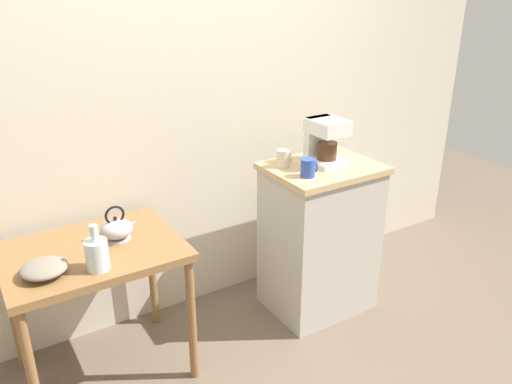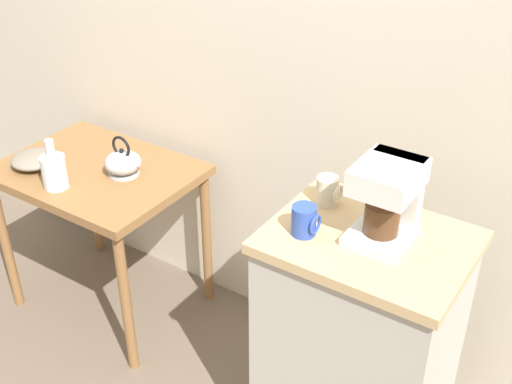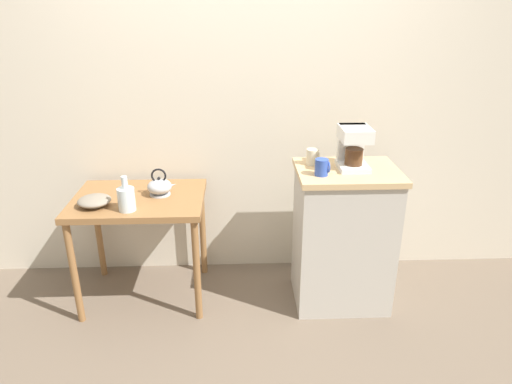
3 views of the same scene
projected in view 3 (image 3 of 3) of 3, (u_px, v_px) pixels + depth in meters
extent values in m
plane|color=#6B5B4C|center=(245.00, 297.00, 3.18)|extent=(8.00, 8.00, 0.00)
cube|color=beige|center=(257.00, 80.00, 3.10)|extent=(4.40, 0.10, 2.80)
cube|color=olive|center=(139.00, 200.00, 2.94)|extent=(0.83, 0.62, 0.04)
cylinder|color=olive|center=(74.00, 274.00, 2.82)|extent=(0.04, 0.04, 0.70)
cylinder|color=olive|center=(197.00, 271.00, 2.84)|extent=(0.04, 0.04, 0.70)
cylinder|color=olive|center=(99.00, 233.00, 3.32)|extent=(0.04, 0.04, 0.70)
cylinder|color=olive|center=(203.00, 231.00, 3.35)|extent=(0.04, 0.04, 0.70)
cube|color=#BCB7AD|center=(342.00, 239.00, 3.01)|extent=(0.60, 0.47, 0.90)
cube|color=tan|center=(348.00, 172.00, 2.83)|extent=(0.63, 0.50, 0.04)
cylinder|color=gray|center=(95.00, 205.00, 2.80)|extent=(0.09, 0.09, 0.01)
ellipsoid|color=gray|center=(94.00, 201.00, 2.79)|extent=(0.20, 0.20, 0.05)
cylinder|color=#B2B5BA|center=(160.00, 194.00, 2.96)|extent=(0.13, 0.13, 0.01)
ellipsoid|color=#B2B5BA|center=(160.00, 187.00, 2.94)|extent=(0.16, 0.16, 0.09)
cone|color=#B2B5BA|center=(171.00, 186.00, 2.95)|extent=(0.08, 0.03, 0.06)
sphere|color=black|center=(159.00, 178.00, 2.92)|extent=(0.02, 0.02, 0.02)
torus|color=black|center=(159.00, 176.00, 2.92)|extent=(0.10, 0.01, 0.10)
cylinder|color=silver|center=(126.00, 199.00, 2.72)|extent=(0.10, 0.10, 0.14)
cylinder|color=silver|center=(125.00, 182.00, 2.68)|extent=(0.04, 0.04, 0.08)
cube|color=white|center=(353.00, 166.00, 2.83)|extent=(0.18, 0.22, 0.03)
cube|color=white|center=(351.00, 144.00, 2.87)|extent=(0.16, 0.05, 0.26)
cube|color=white|center=(355.00, 134.00, 2.75)|extent=(0.18, 0.22, 0.08)
cylinder|color=#4C2D19|center=(354.00, 157.00, 2.80)|extent=(0.11, 0.11, 0.10)
cylinder|color=#2D4CAD|center=(321.00, 167.00, 2.71)|extent=(0.08, 0.08, 0.10)
torus|color=#2D4CAD|center=(328.00, 167.00, 2.71)|extent=(0.01, 0.07, 0.07)
cylinder|color=beige|center=(312.00, 157.00, 2.89)|extent=(0.08, 0.08, 0.10)
torus|color=beige|center=(319.00, 157.00, 2.89)|extent=(0.01, 0.07, 0.07)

